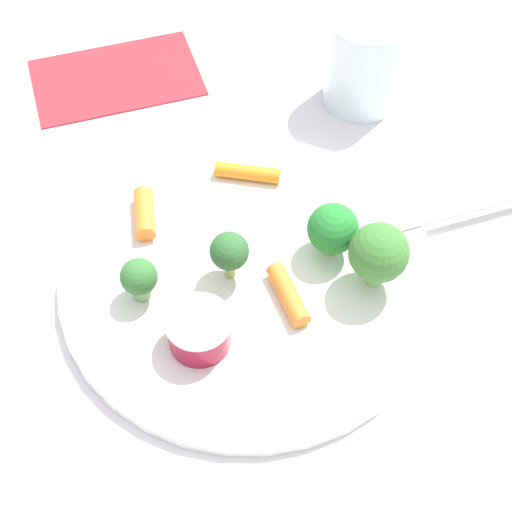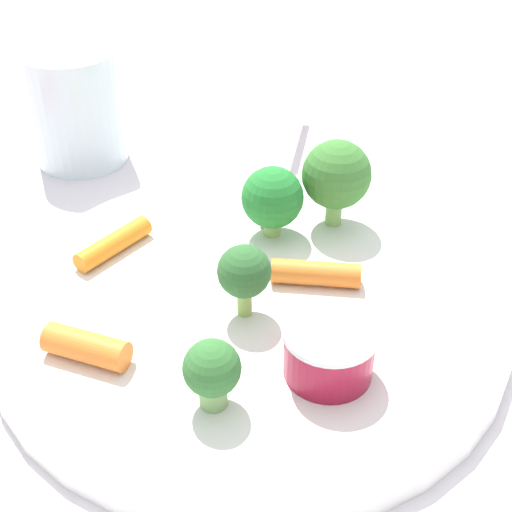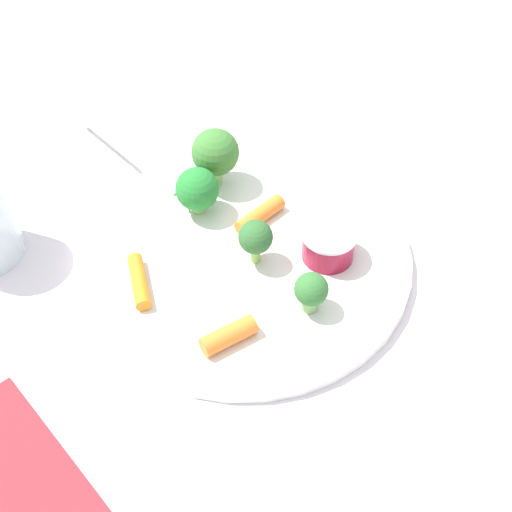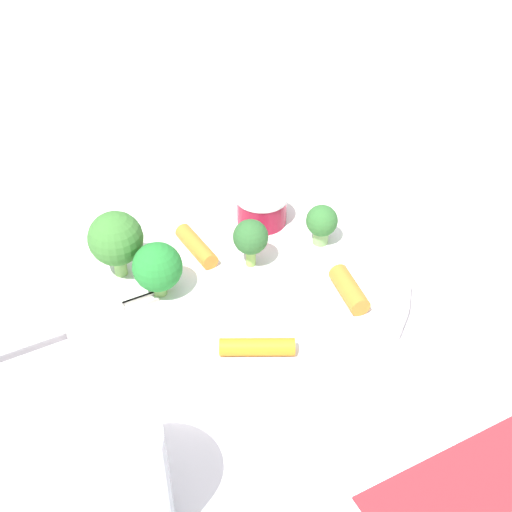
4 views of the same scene
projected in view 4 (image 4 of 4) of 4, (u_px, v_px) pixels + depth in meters
ground_plane at (236, 280)px, 0.58m from camera, size 2.40×2.40×0.00m
plate at (235, 275)px, 0.57m from camera, size 0.30×0.30×0.01m
sauce_cup at (262, 208)px, 0.62m from camera, size 0.05×0.05×0.03m
broccoli_floret_0 at (251, 238)px, 0.56m from camera, size 0.03×0.03×0.04m
broccoli_floret_1 at (323, 223)px, 0.58m from camera, size 0.03×0.03×0.04m
broccoli_floret_2 at (158, 268)px, 0.53m from camera, size 0.04×0.04×0.05m
broccoli_floret_3 at (116, 239)px, 0.54m from camera, size 0.05×0.05×0.06m
carrot_stick_0 at (196, 246)px, 0.58m from camera, size 0.02×0.05×0.01m
carrot_stick_1 at (349, 290)px, 0.54m from camera, size 0.02×0.05×0.02m
carrot_stick_2 at (257, 347)px, 0.49m from camera, size 0.06×0.04×0.01m
fork at (41, 335)px, 0.51m from camera, size 0.20×0.02×0.00m
drinking_glass at (106, 488)px, 0.37m from camera, size 0.07×0.07×0.09m
napkin at (509, 509)px, 0.41m from camera, size 0.16×0.11×0.00m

